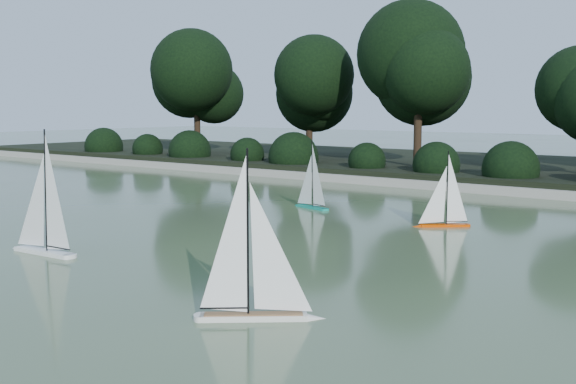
% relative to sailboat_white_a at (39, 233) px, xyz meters
% --- Properties ---
extents(ground, '(80.00, 80.00, 0.00)m').
position_rel_sailboat_white_a_xyz_m(ground, '(2.35, 0.21, -0.26)').
color(ground, '#3D5130').
rests_on(ground, ground).
extents(pond_coping, '(40.00, 0.35, 0.18)m').
position_rel_sailboat_white_a_xyz_m(pond_coping, '(2.35, 9.21, -0.17)').
color(pond_coping, gray).
rests_on(pond_coping, ground).
extents(far_bank, '(40.00, 8.00, 0.30)m').
position_rel_sailboat_white_a_xyz_m(far_bank, '(2.35, 13.21, -0.11)').
color(far_bank, black).
rests_on(far_bank, ground).
extents(shrub_hedge, '(29.10, 1.10, 1.10)m').
position_rel_sailboat_white_a_xyz_m(shrub_hedge, '(2.35, 10.11, 0.19)').
color(shrub_hedge, black).
rests_on(shrub_hedge, ground).
extents(sailboat_white_a, '(1.20, 0.26, 1.63)m').
position_rel_sailboat_white_a_xyz_m(sailboat_white_a, '(0.00, 0.00, 0.00)').
color(sailboat_white_a, white).
rests_on(sailboat_white_a, ground).
extents(sailboat_white_b, '(0.97, 0.84, 1.56)m').
position_rel_sailboat_white_a_xyz_m(sailboat_white_b, '(3.98, -0.43, -0.02)').
color(sailboat_white_b, silver).
rests_on(sailboat_white_b, ground).
extents(sailboat_orange, '(0.75, 0.67, 1.22)m').
position_rel_sailboat_white_a_xyz_m(sailboat_orange, '(3.04, 4.85, -0.07)').
color(sailboat_orange, '#D23D00').
rests_on(sailboat_orange, ground).
extents(sailboat_teal, '(0.93, 0.38, 1.28)m').
position_rel_sailboat_white_a_xyz_m(sailboat_teal, '(0.31, 5.25, -0.06)').
color(sailboat_teal, '#138F79').
rests_on(sailboat_teal, ground).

